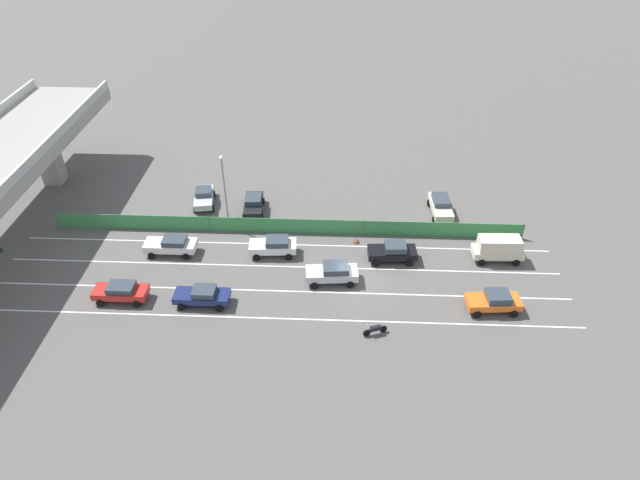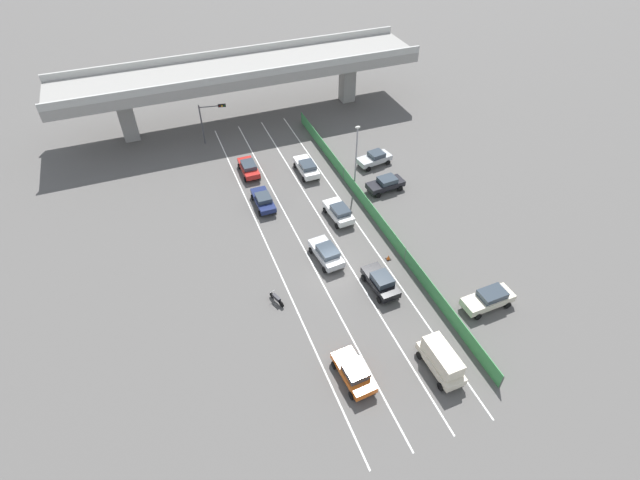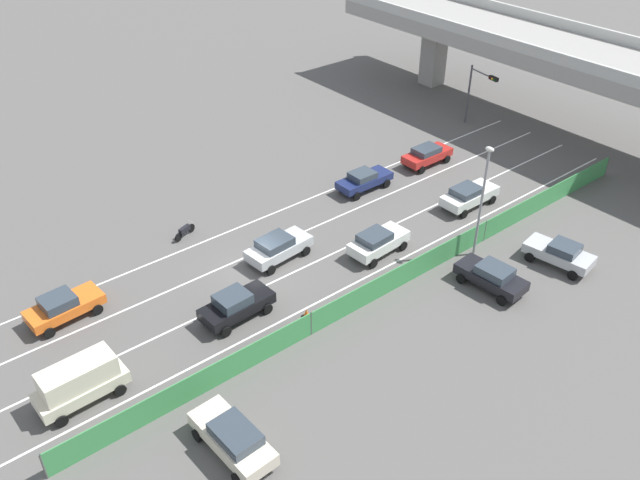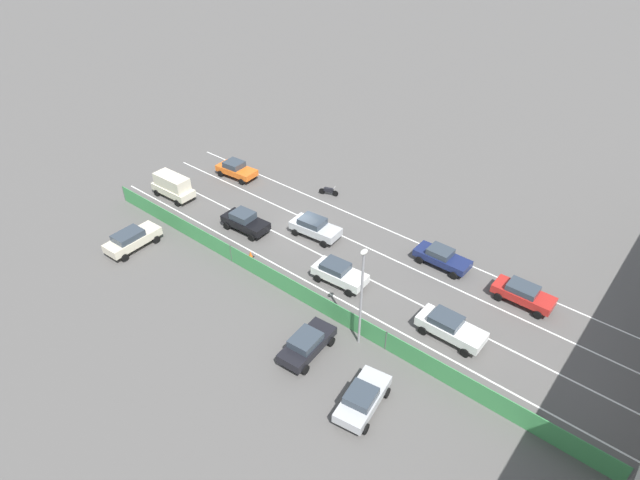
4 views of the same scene
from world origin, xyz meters
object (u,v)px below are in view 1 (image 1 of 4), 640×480
(car_taxi_orange, at_px, (494,301))
(car_sedan_silver, at_px, (333,272))
(car_sedan_red, at_px, (121,291))
(traffic_cone, at_px, (357,240))
(car_sedan_white, at_px, (274,246))
(car_sedan_black, at_px, (393,251))
(car_hatchback_white, at_px, (171,245))
(street_lamp, at_px, (224,186))
(car_van_cream, at_px, (498,248))
(car_sedan_navy, at_px, (202,295))
(parked_sedan_dark, at_px, (253,204))
(parked_sedan_cream, at_px, (441,205))
(parked_wagon_silver, at_px, (204,196))
(motorcycle, at_px, (375,329))

(car_taxi_orange, bearing_deg, car_sedan_silver, 77.14)
(car_sedan_red, relative_size, traffic_cone, 7.78)
(car_sedan_silver, relative_size, car_sedan_white, 1.04)
(car_sedan_black, distance_m, traffic_cone, 4.04)
(car_taxi_orange, relative_size, car_hatchback_white, 0.95)
(car_hatchback_white, relative_size, street_lamp, 0.60)
(car_sedan_black, relative_size, car_van_cream, 0.98)
(street_lamp, bearing_deg, car_sedan_white, -129.83)
(car_hatchback_white, distance_m, car_sedan_navy, 7.83)
(car_sedan_navy, bearing_deg, car_van_cream, -74.55)
(parked_sedan_dark, bearing_deg, car_sedan_navy, 171.06)
(car_hatchback_white, height_order, traffic_cone, car_hatchback_white)
(car_sedan_navy, bearing_deg, car_sedan_silver, -72.56)
(car_van_cream, xyz_separation_m, parked_sedan_cream, (7.34, 4.06, -0.34))
(car_sedan_white, height_order, parked_sedan_cream, parked_sedan_cream)
(car_sedan_navy, distance_m, parked_wagon_silver, 15.30)
(parked_sedan_cream, bearing_deg, car_sedan_black, 146.12)
(car_sedan_navy, distance_m, traffic_cone, 15.33)
(motorcycle, bearing_deg, parked_sedan_cream, -22.64)
(car_sedan_silver, relative_size, motorcycle, 2.43)
(car_sedan_black, relative_size, parked_sedan_dark, 0.99)
(car_sedan_red, distance_m, car_van_cream, 32.32)
(car_sedan_red, bearing_deg, car_sedan_silver, -79.71)
(car_sedan_black, relative_size, motorcycle, 2.36)
(traffic_cone, bearing_deg, car_van_cream, -99.12)
(car_sedan_black, relative_size, car_sedan_white, 1.01)
(parked_wagon_silver, relative_size, traffic_cone, 8.01)
(parked_sedan_cream, height_order, parked_sedan_dark, parked_sedan_cream)
(car_taxi_orange, xyz_separation_m, car_sedan_white, (6.51, 18.28, 0.03))
(car_sedan_black, bearing_deg, car_van_cream, -87.13)
(car_taxi_orange, bearing_deg, street_lamp, 65.50)
(car_sedan_navy, xyz_separation_m, street_lamp, (10.85, -0.17, 3.78))
(car_taxi_orange, bearing_deg, traffic_cone, 51.53)
(car_sedan_silver, bearing_deg, parked_wagon_silver, 48.96)
(street_lamp, distance_m, traffic_cone, 13.22)
(motorcycle, bearing_deg, traffic_cone, 6.14)
(car_sedan_navy, xyz_separation_m, motorcycle, (-2.84, -13.74, -0.39))
(car_taxi_orange, distance_m, car_sedan_black, 9.79)
(car_sedan_red, height_order, parked_sedan_cream, parked_sedan_cream)
(car_sedan_black, relative_size, car_sedan_red, 1.01)
(car_sedan_white, bearing_deg, parked_sedan_cream, -64.98)
(car_hatchback_white, bearing_deg, parked_sedan_dark, -41.58)
(car_sedan_silver, distance_m, car_van_cream, 15.00)
(car_taxi_orange, distance_m, car_sedan_silver, 13.23)
(car_hatchback_white, bearing_deg, motorcycle, -117.65)
(car_hatchback_white, xyz_separation_m, parked_sedan_cream, (7.64, -25.10, 0.04))
(car_sedan_black, distance_m, parked_wagon_silver, 20.58)
(car_taxi_orange, xyz_separation_m, parked_sedan_dark, (13.49, 21.09, 0.00))
(car_taxi_orange, distance_m, car_hatchback_white, 28.21)
(car_sedan_black, height_order, parked_wagon_silver, car_sedan_black)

